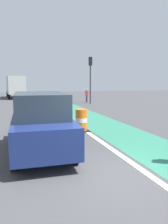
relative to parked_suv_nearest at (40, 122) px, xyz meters
The scene contains 11 objects.
ground_plane 3.11m from the parked_suv_nearest, 57.97° to the right, with size 100.00×100.00×0.00m, color #424244.
bike_lane_strip 10.36m from the parked_suv_nearest, 67.44° to the left, with size 2.50×80.00×0.01m, color #2D755B.
lane_divider_stripe 9.88m from the parked_suv_nearest, 75.54° to the left, with size 0.20×80.00×0.01m, color silver.
parked_suv_nearest is the anchor object (origin of this frame).
traffic_barrel_front 3.44m from the parked_suv_nearest, 48.86° to the left, with size 0.73×0.73×1.09m.
traffic_barrel_mid 7.18m from the parked_suv_nearest, 72.48° to the left, with size 0.73×0.73×1.09m.
traffic_barrel_back 10.15m from the parked_suv_nearest, 76.94° to the left, with size 0.73×0.73×1.09m.
traffic_barrel_far 13.79m from the parked_suv_nearest, 80.68° to the left, with size 0.73×0.73×1.09m.
delivery_truck_down_block 26.90m from the parked_suv_nearest, 91.67° to the left, with size 2.84×7.75×3.23m.
traffic_light_corner 17.22m from the parked_suv_nearest, 65.15° to the left, with size 0.41×0.32×5.10m.
pedestrian_crossing 18.62m from the parked_suv_nearest, 66.98° to the left, with size 0.34×0.20×1.61m.
Camera 1 is at (-2.33, -4.99, 2.40)m, focal length 34.94 mm.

